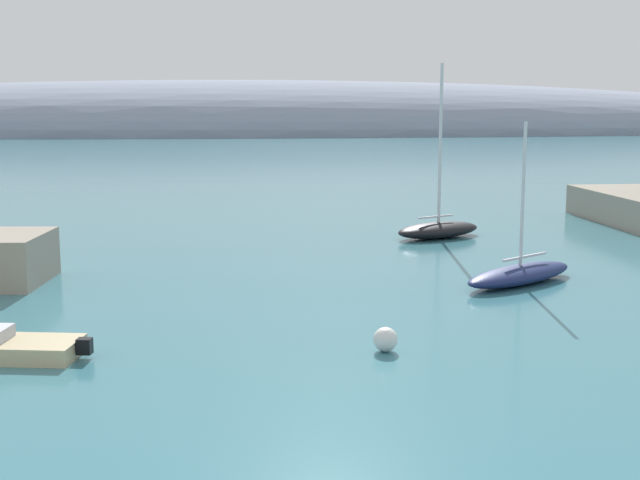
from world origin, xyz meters
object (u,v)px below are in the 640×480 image
Objects in this scene: sailboat_navy_mid_mooring at (520,273)px; mooring_buoy_white at (385,339)px; motorboat_sand_alongside_breakwater at (12,347)px; sailboat_black_near_shore at (438,228)px.

sailboat_navy_mid_mooring is 8.96× the size of mooring_buoy_white.
motorboat_sand_alongside_breakwater is 11.71m from mooring_buoy_white.
mooring_buoy_white is at bearing -172.81° from motorboat_sand_alongside_breakwater.
sailboat_black_near_shore is 2.14× the size of motorboat_sand_alongside_breakwater.
sailboat_black_near_shore is at bearing -120.89° from motorboat_sand_alongside_breakwater.
sailboat_navy_mid_mooring is 1.50× the size of motorboat_sand_alongside_breakwater.
mooring_buoy_white is (11.69, -0.67, 0.07)m from motorboat_sand_alongside_breakwater.
sailboat_navy_mid_mooring is 12.26m from mooring_buoy_white.
sailboat_navy_mid_mooring is 21.38m from motorboat_sand_alongside_breakwater.
sailboat_black_near_shore reaches higher than sailboat_navy_mid_mooring.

